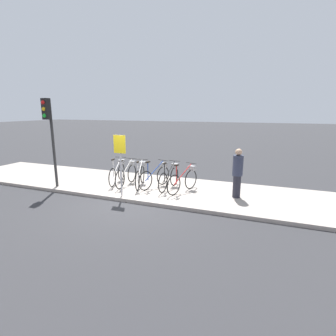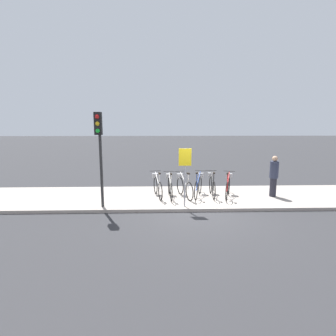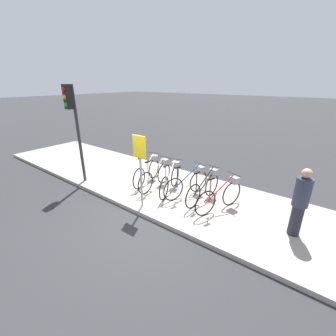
# 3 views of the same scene
# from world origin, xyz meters

# --- Properties ---
(ground_plane) EXTENTS (120.00, 120.00, 0.00)m
(ground_plane) POSITION_xyz_m (0.00, 0.00, 0.00)
(ground_plane) COLOR #2D2D30
(sidewalk) EXTENTS (17.87, 3.38, 0.12)m
(sidewalk) POSITION_xyz_m (0.00, 1.69, 0.06)
(sidewalk) COLOR #9E9389
(sidewalk) RESTS_ON ground_plane
(parked_bicycle_0) EXTENTS (0.52, 1.71, 1.06)m
(parked_bicycle_0) POSITION_xyz_m (-1.41, 1.65, 0.58)
(parked_bicycle_0) COLOR black
(parked_bicycle_0) RESTS_ON sidewalk
(parked_bicycle_1) EXTENTS (0.46, 1.74, 1.06)m
(parked_bicycle_1) POSITION_xyz_m (-0.91, 1.53, 0.58)
(parked_bicycle_1) COLOR black
(parked_bicycle_1) RESTS_ON sidewalk
(parked_bicycle_2) EXTENTS (0.63, 1.68, 1.06)m
(parked_bicycle_2) POSITION_xyz_m (-0.34, 1.56, 0.58)
(parked_bicycle_2) COLOR black
(parked_bicycle_2) RESTS_ON sidewalk
(parked_bicycle_3) EXTENTS (0.65, 1.67, 1.06)m
(parked_bicycle_3) POSITION_xyz_m (0.27, 1.68, 0.58)
(parked_bicycle_3) COLOR black
(parked_bicycle_3) RESTS_ON sidewalk
(parked_bicycle_4) EXTENTS (0.46, 1.73, 1.06)m
(parked_bicycle_4) POSITION_xyz_m (0.83, 1.69, 0.58)
(parked_bicycle_4) COLOR black
(parked_bicycle_4) RESTS_ON sidewalk
(parked_bicycle_5) EXTENTS (0.69, 1.65, 1.06)m
(parked_bicycle_5) POSITION_xyz_m (1.45, 1.52, 0.58)
(parked_bicycle_5) COLOR black
(parked_bicycle_5) RESTS_ON sidewalk
(pedestrian) EXTENTS (0.34, 0.34, 1.66)m
(pedestrian) POSITION_xyz_m (3.30, 1.53, 0.99)
(pedestrian) COLOR #23232D
(pedestrian) RESTS_ON sidewalk
(traffic_light) EXTENTS (0.24, 0.40, 3.31)m
(traffic_light) POSITION_xyz_m (-3.35, 0.24, 2.51)
(traffic_light) COLOR #2D2D2D
(traffic_light) RESTS_ON sidewalk
(sign_post) EXTENTS (0.44, 0.07, 2.08)m
(sign_post) POSITION_xyz_m (-0.43, 0.29, 1.54)
(sign_post) COLOR #99999E
(sign_post) RESTS_ON sidewalk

